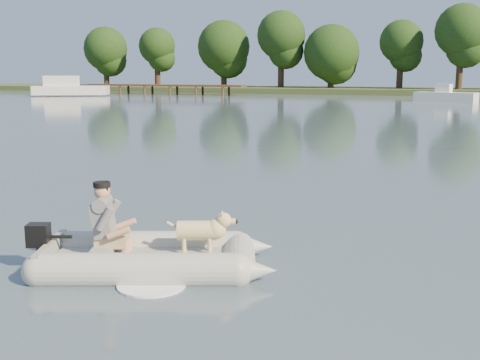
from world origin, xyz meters
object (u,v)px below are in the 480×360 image
at_px(cabin_cruiser, 71,86).
at_px(motorboat, 446,90).
at_px(dog, 197,234).
at_px(dock, 165,89).
at_px(man, 105,217).
at_px(dinghy, 152,230).

bearing_deg(cabin_cruiser, motorboat, -22.69).
relative_size(dog, motorboat, 0.16).
height_order(dock, man, man).
distance_m(dinghy, man, 0.64).
bearing_deg(cabin_cruiser, dog, -76.94).
bearing_deg(motorboat, dinghy, -77.97).
height_order(dinghy, man, man).
relative_size(man, cabin_cruiser, 0.12).
bearing_deg(cabin_cruiser, dock, 21.32).
height_order(dinghy, dog, dinghy).
bearing_deg(man, motorboat, 66.03).
distance_m(man, motorboat, 45.97).
relative_size(dinghy, motorboat, 0.87).
xyz_separation_m(dock, motorboat, (28.71, -6.42, 0.44)).
bearing_deg(motorboat, man, -78.70).
bearing_deg(motorboat, cabin_cruiser, -163.53).
bearing_deg(dinghy, man, 175.76).
height_order(dinghy, cabin_cruiser, cabin_cruiser).
relative_size(dock, motorboat, 3.60).
distance_m(dock, dinghy, 58.16).
xyz_separation_m(dinghy, dog, (0.52, 0.24, -0.06)).
xyz_separation_m(dinghy, man, (-0.60, -0.16, 0.17)).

